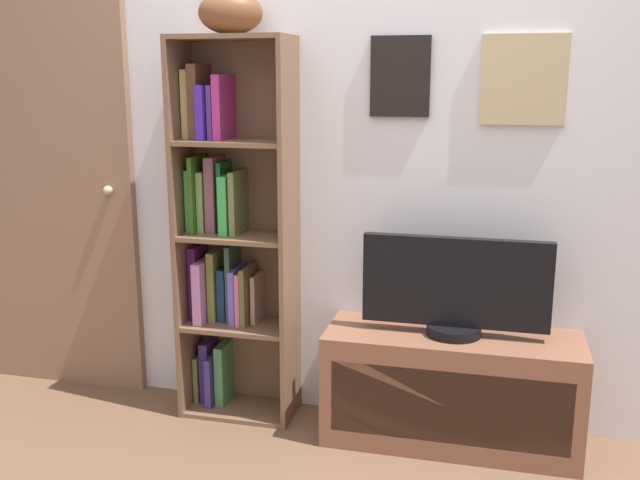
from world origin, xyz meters
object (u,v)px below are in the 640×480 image
Objects in this scene: bookshelf at (228,235)px; door at (49,178)px; tv_stand at (451,389)px; football at (231,13)px; television at (455,288)px.

door is (-0.92, 0.08, 0.21)m from bookshelf.
door is at bearing 175.14° from tv_stand.
bookshelf is 6.35× the size of football.
door is at bearing 173.53° from football.
television is 1.96m from door.
bookshelf is at bearing -4.79° from door.
football is at bearing -32.14° from bookshelf.
football reaches higher than television.
door reaches higher than tv_stand.
bookshelf is 0.81× the size of door.
door is (-1.92, 0.16, 0.79)m from tv_stand.
television is at bearing -4.85° from bookshelf.
bookshelf is 1.16m from tv_stand.
door reaches higher than television.
television is at bearing 90.00° from tv_stand.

